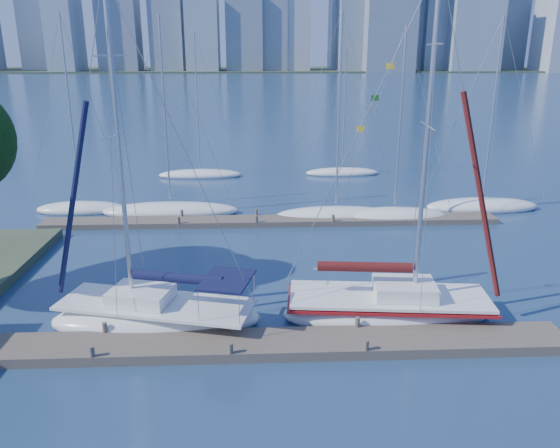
{
  "coord_description": "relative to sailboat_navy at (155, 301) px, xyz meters",
  "views": [
    {
      "loc": [
        1.03,
        -18.55,
        10.97
      ],
      "look_at": [
        2.03,
        4.0,
        3.78
      ],
      "focal_mm": 35.0,
      "sensor_mm": 36.0,
      "label": 1
    }
  ],
  "objects": [
    {
      "name": "far_shore",
      "position": [
        3.22,
        317.86,
        -1.09
      ],
      "size": [
        800.0,
        100.0,
        1.5
      ],
      "primitive_type": "cube",
      "color": "#38472D",
      "rests_on": "ground"
    },
    {
      "name": "bg_boat_7",
      "position": [
        12.22,
        28.59,
        -0.87
      ],
      "size": [
        6.94,
        4.58,
        11.43
      ],
      "rotation": [
        0.0,
        0.0,
        0.43
      ],
      "color": "white",
      "rests_on": "ground"
    },
    {
      "name": "bg_boat_3",
      "position": [
        9.65,
        14.86,
        -0.82
      ],
      "size": [
        8.35,
        2.72,
        13.73
      ],
      "rotation": [
        0.0,
        0.0,
        -0.04
      ],
      "color": "white",
      "rests_on": "ground"
    },
    {
      "name": "bg_boat_6",
      "position": [
        -0.84,
        28.21,
        -0.85
      ],
      "size": [
        7.81,
        3.75,
        12.77
      ],
      "rotation": [
        0.0,
        0.0,
        -0.23
      ],
      "color": "white",
      "rests_on": "ground"
    },
    {
      "name": "bg_boat_0",
      "position": [
        -8.24,
        17.24,
        -0.81
      ],
      "size": [
        6.63,
        3.63,
        13.66
      ],
      "rotation": [
        0.0,
        0.0,
        0.24
      ],
      "color": "white",
      "rests_on": "ground"
    },
    {
      "name": "bg_boat_4",
      "position": [
        13.58,
        14.41,
        -0.81
      ],
      "size": [
        7.59,
        4.03,
        12.91
      ],
      "rotation": [
        0.0,
        0.0,
        -0.24
      ],
      "color": "white",
      "rests_on": "ground"
    },
    {
      "name": "ground",
      "position": [
        3.22,
        -2.14,
        -1.09
      ],
      "size": [
        700.0,
        700.0,
        0.0
      ],
      "primitive_type": "plane",
      "color": "navy",
      "rests_on": "ground"
    },
    {
      "name": "bg_boat_1",
      "position": [
        -1.77,
        16.34,
        -0.81
      ],
      "size": [
        9.77,
        5.79,
        13.55
      ],
      "rotation": [
        0.0,
        0.0,
        -0.37
      ],
      "color": "white",
      "rests_on": "ground"
    },
    {
      "name": "far_dock",
      "position": [
        5.22,
        13.86,
        -0.91
      ],
      "size": [
        30.0,
        1.8,
        0.36
      ],
      "primitive_type": "cube",
      "color": "brown",
      "rests_on": "ground"
    },
    {
      "name": "skyline",
      "position": [
        22.65,
        288.14,
        35.4
      ],
      "size": [
        503.83,
        51.31,
        125.9
      ],
      "color": "#8295A8",
      "rests_on": "ground"
    },
    {
      "name": "sailboat_maroon",
      "position": [
        9.83,
        0.23,
        0.01
      ],
      "size": [
        9.29,
        3.83,
        14.69
      ],
      "rotation": [
        0.0,
        0.0,
        -0.1
      ],
      "color": "white",
      "rests_on": "ground"
    },
    {
      "name": "sailboat_navy",
      "position": [
        0.0,
        0.0,
        0.0
      ],
      "size": [
        9.11,
        4.88,
        14.16
      ],
      "rotation": [
        0.0,
        0.0,
        -0.25
      ],
      "color": "white",
      "rests_on": "ground"
    },
    {
      "name": "bg_boat_5",
      "position": [
        20.51,
        16.52,
        -0.81
      ],
      "size": [
        8.54,
        4.68,
        13.58
      ],
      "rotation": [
        0.0,
        0.0,
        -0.28
      ],
      "color": "white",
      "rests_on": "ground"
    },
    {
      "name": "near_dock",
      "position": [
        3.22,
        -2.14,
        -0.89
      ],
      "size": [
        26.0,
        2.0,
        0.4
      ],
      "primitive_type": "cube",
      "color": "brown",
      "rests_on": "ground"
    }
  ]
}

